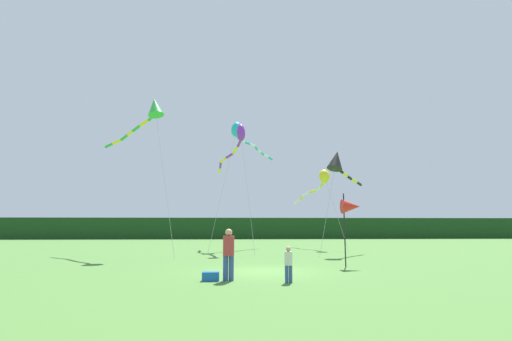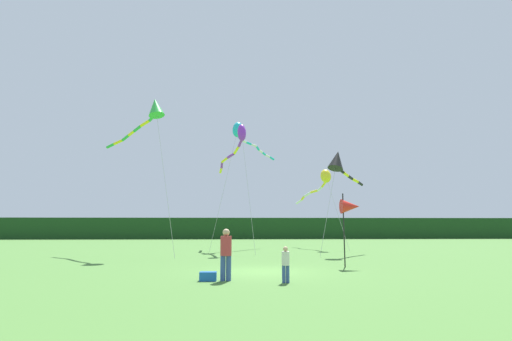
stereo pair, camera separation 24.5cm
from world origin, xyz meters
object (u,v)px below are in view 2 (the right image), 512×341
(kite_black, at_px, (338,162))
(cooler_box, at_px, (208,276))
(kite_green, at_px, (152,111))
(kite_purple, at_px, (238,141))
(person_adult, at_px, (226,252))
(kite_yellow, at_px, (323,180))
(person_child, at_px, (286,262))
(banner_flag_pole, at_px, (350,207))
(kite_cyan, at_px, (241,133))

(kite_black, bearing_deg, cooler_box, -123.72)
(kite_green, relative_size, kite_purple, 1.08)
(person_adult, distance_m, kite_purple, 17.73)
(kite_yellow, bearing_deg, person_adult, -112.52)
(kite_green, bearing_deg, kite_purple, 35.36)
(person_child, height_order, cooler_box, person_child)
(person_adult, xyz_separation_m, kite_black, (7.42, 12.09, 5.38))
(banner_flag_pole, bearing_deg, cooler_box, -146.06)
(cooler_box, distance_m, kite_cyan, 22.25)
(person_child, distance_m, kite_purple, 18.50)
(kite_black, distance_m, kite_yellow, 6.95)
(cooler_box, relative_size, kite_yellow, 0.07)
(person_adult, xyz_separation_m, kite_green, (-5.51, 11.77, 8.73))
(kite_green, bearing_deg, person_child, -58.54)
(cooler_box, height_order, kite_green, kite_green)
(cooler_box, height_order, kite_yellow, kite_yellow)
(kite_cyan, bearing_deg, kite_yellow, -6.30)
(person_child, bearing_deg, kite_black, 67.12)
(kite_green, xyz_separation_m, kite_black, (12.93, 0.32, -3.35))
(kite_purple, bearing_deg, kite_cyan, 85.68)
(person_adult, bearing_deg, cooler_box, 176.95)
(kite_cyan, bearing_deg, kite_black, -48.94)
(kite_yellow, bearing_deg, banner_flag_pole, -97.84)
(person_child, distance_m, kite_green, 17.11)
(banner_flag_pole, distance_m, kite_yellow, 15.08)
(kite_black, bearing_deg, banner_flag_pole, -101.43)
(banner_flag_pole, relative_size, kite_yellow, 0.41)
(kite_green, relative_size, kite_cyan, 0.95)
(kite_black, relative_size, kite_yellow, 0.86)
(kite_purple, relative_size, kite_black, 1.35)
(cooler_box, distance_m, kite_yellow, 21.60)
(kite_cyan, bearing_deg, kite_purple, -94.32)
(kite_purple, bearing_deg, kite_black, -28.99)
(person_child, xyz_separation_m, kite_black, (5.36, 12.70, 5.71))
(cooler_box, bearing_deg, person_adult, -3.05)
(person_child, relative_size, kite_purple, 0.12)
(person_child, xyz_separation_m, kite_yellow, (5.82, 19.62, 5.29))
(person_child, bearing_deg, kite_cyan, 93.83)
(banner_flag_pole, bearing_deg, person_child, -127.21)
(banner_flag_pole, distance_m, kite_green, 15.22)
(kite_green, relative_size, kite_yellow, 1.26)
(person_adult, distance_m, person_child, 2.18)
(banner_flag_pole, bearing_deg, kite_green, 147.07)
(kite_green, bearing_deg, banner_flag_pole, -32.93)
(kite_cyan, distance_m, kite_purple, 4.15)
(cooler_box, height_order, kite_cyan, kite_cyan)
(cooler_box, bearing_deg, kite_cyan, 86.17)
(kite_black, bearing_deg, kite_cyan, 131.06)
(cooler_box, bearing_deg, kite_green, 112.61)
(cooler_box, bearing_deg, person_child, -13.42)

